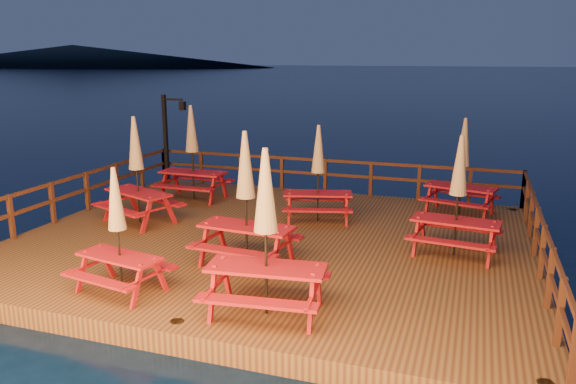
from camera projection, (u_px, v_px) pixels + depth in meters
name	position (u px, v px, depth m)	size (l,w,h in m)	color
ground	(273.00, 254.00, 13.60)	(500.00, 500.00, 0.00)	black
deck	(273.00, 246.00, 13.56)	(12.00, 10.00, 0.40)	#4B2A18
deck_piles	(273.00, 265.00, 13.68)	(11.44, 9.44, 1.40)	black
railing	(296.00, 191.00, 14.96)	(11.80, 9.75, 1.10)	black
lamp_post	(169.00, 131.00, 18.95)	(0.85, 0.18, 3.00)	black
headland_left	(73.00, 56.00, 237.19)	(180.00, 84.00, 9.00)	black
picnic_table_0	(192.00, 151.00, 16.84)	(2.03, 1.69, 2.85)	maroon
picnic_table_1	(318.00, 172.00, 14.62)	(2.11, 1.88, 2.55)	maroon
picnic_table_2	(137.00, 168.00, 14.43)	(2.40, 2.20, 2.79)	maroon
picnic_table_3	(246.00, 197.00, 11.49)	(2.08, 1.76, 2.81)	maroon
picnic_table_4	(266.00, 230.00, 9.21)	(2.17, 1.86, 2.85)	maroon
picnic_table_5	(462.00, 165.00, 15.19)	(2.17, 1.92, 2.66)	maroon
picnic_table_6	(118.00, 228.00, 10.17)	(1.87, 1.64, 2.35)	maroon
picnic_table_7	(458.00, 194.00, 12.04)	(2.04, 1.75, 2.66)	maroon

